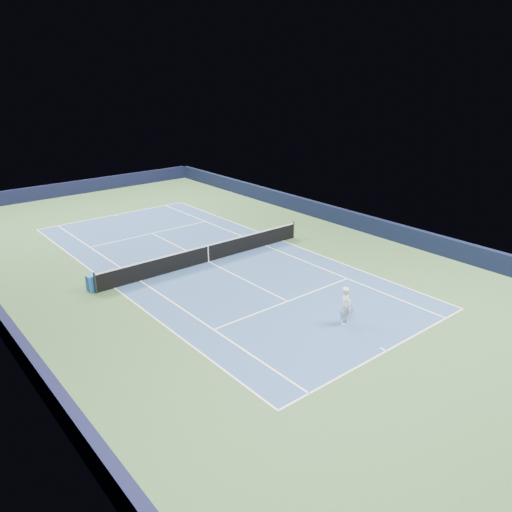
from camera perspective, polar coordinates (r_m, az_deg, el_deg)
ground at (r=27.51m, az=-5.46°, el=-0.66°), size 40.00×40.00×0.00m
wall_far at (r=44.55m, az=-20.12°, el=7.31°), size 22.00×0.35×1.10m
wall_right at (r=34.19m, az=9.71°, el=4.45°), size 0.35×40.00×1.10m
court_surface at (r=27.50m, az=-5.46°, el=-0.65°), size 10.97×23.77×0.01m
baseline_far at (r=37.48m, az=-15.78°, el=4.55°), size 10.97×0.08×0.00m
baseline_near at (r=19.76m, az=14.69°, el=-10.45°), size 10.97×0.08×0.00m
sideline_doubles_right at (r=30.69m, az=3.03°, el=1.75°), size 0.08×23.77×0.00m
sideline_doubles_left at (r=25.13m, az=-15.86°, el=-3.54°), size 0.08×23.77×0.00m
sideline_singles_right at (r=29.83m, az=1.08°, el=1.20°), size 0.08×23.77×0.00m
sideline_singles_left at (r=25.63m, az=-13.08°, el=-2.77°), size 0.08×23.77×0.00m
service_line_far at (r=32.72m, az=-11.79°, el=2.56°), size 8.23×0.08×0.00m
service_line_near at (r=22.90m, az=3.64°, el=-5.19°), size 8.23×0.08×0.00m
center_service_line at (r=27.50m, az=-5.46°, el=-0.64°), size 0.08×12.80×0.00m
center_mark_far at (r=37.35m, az=-15.68°, el=4.50°), size 0.08×0.30×0.00m
center_mark_near at (r=19.83m, az=14.34°, el=-10.29°), size 0.08×0.30×0.00m
tennis_net at (r=27.32m, az=-5.49°, el=0.33°), size 12.90×0.10×1.07m
sponsor_cube at (r=24.98m, az=-18.18°, el=-2.96°), size 0.57×0.44×0.80m
tennis_player at (r=20.98m, az=10.22°, el=-5.59°), size 0.80×1.29×1.88m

